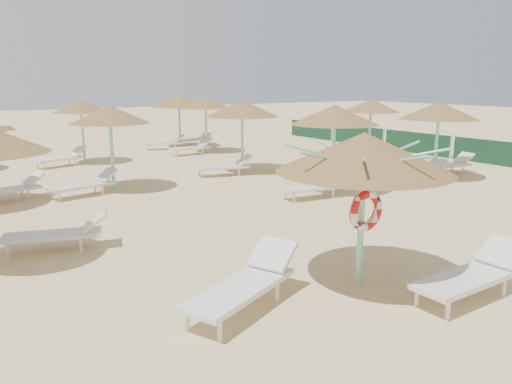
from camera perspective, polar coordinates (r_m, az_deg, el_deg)
ground at (r=8.62m, az=8.85°, el=-10.69°), size 120.00×120.00×0.00m
main_palapa at (r=8.26m, az=12.26°, el=4.32°), size 2.88×2.88×2.58m
lounger_main_a at (r=7.67m, az=-1.16°, el=-10.36°), size 2.35×1.57×0.83m
lounger_main_b at (r=8.73m, az=23.61°, el=-8.60°), size 2.24×0.73×0.81m
palapa_field at (r=17.98m, az=-9.73°, el=8.91°), size 19.97×16.62×2.71m
windbreak_fence at (r=25.14m, az=17.92°, el=5.35°), size 0.08×19.84×1.10m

